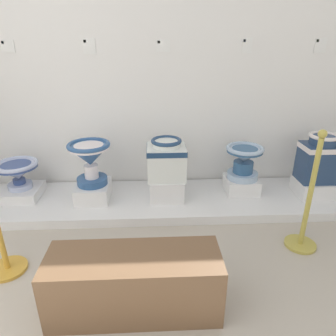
{
  "coord_description": "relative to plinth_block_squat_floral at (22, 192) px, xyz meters",
  "views": [
    {
      "loc": [
        2.02,
        -0.14,
        1.56
      ],
      "look_at": [
        2.16,
        2.6,
        0.4
      ],
      "focal_mm": 32.6,
      "sensor_mm": 36.0,
      "label": 1
    }
  ],
  "objects": [
    {
      "name": "plinth_block_squat_floral",
      "position": [
        0.0,
        0.0,
        0.0
      ],
      "size": [
        0.38,
        0.37,
        0.1
      ],
      "primitive_type": "cube",
      "color": "white",
      "rests_on": "display_platform"
    },
    {
      "name": "plinth_block_pale_glazed",
      "position": [
        1.47,
        -0.07,
        0.06
      ],
      "size": [
        0.33,
        0.36,
        0.21
      ],
      "primitive_type": "cube",
      "color": "white",
      "rests_on": "display_platform"
    },
    {
      "name": "display_platform",
      "position": [
        1.49,
        -0.07,
        -0.09
      ],
      "size": [
        3.72,
        0.8,
        0.09
      ],
      "primitive_type": "cube",
      "color": "white",
      "rests_on": "ground_plane"
    },
    {
      "name": "antique_toilet_leftmost",
      "position": [
        0.73,
        -0.07,
        0.4
      ],
      "size": [
        0.4,
        0.4,
        0.42
      ],
      "color": "#2F578E",
      "rests_on": "plinth_block_leftmost"
    },
    {
      "name": "antique_toilet_slender_white",
      "position": [
        2.25,
        0.01,
        0.32
      ],
      "size": [
        0.37,
        0.37,
        0.34
      ],
      "color": "#A3BDD9",
      "rests_on": "plinth_block_slender_white"
    },
    {
      "name": "info_placard_fifth",
      "position": [
        3.01,
        0.34,
        1.38
      ],
      "size": [
        0.12,
        0.01,
        0.14
      ],
      "color": "white"
    },
    {
      "name": "plinth_block_broad_patterned",
      "position": [
        2.98,
        -0.09,
        0.03
      ],
      "size": [
        0.36,
        0.33,
        0.16
      ],
      "primitive_type": "cube",
      "color": "white",
      "rests_on": "display_platform"
    },
    {
      "name": "antique_toilet_broad_patterned",
      "position": [
        2.98,
        -0.09,
        0.36
      ],
      "size": [
        0.37,
        0.28,
        0.48
      ],
      "color": "navy",
      "rests_on": "plinth_block_broad_patterned"
    },
    {
      "name": "plinth_block_slender_white",
      "position": [
        2.25,
        0.01,
        0.03
      ],
      "size": [
        0.33,
        0.3,
        0.15
      ],
      "primitive_type": "cube",
      "color": "white",
      "rests_on": "display_platform"
    },
    {
      "name": "wall_back",
      "position": [
        1.49,
        0.38,
        1.41
      ],
      "size": [
        4.55,
        0.06,
        3.1
      ],
      "primitive_type": "cube",
      "color": "white",
      "rests_on": "ground_plane"
    },
    {
      "name": "info_placard_first",
      "position": [
        -0.01,
        0.34,
        1.37
      ],
      "size": [
        0.12,
        0.01,
        0.11
      ],
      "color": "white"
    },
    {
      "name": "antique_toilet_pale_glazed",
      "position": [
        1.47,
        -0.07,
        0.37
      ],
      "size": [
        0.37,
        0.33,
        0.4
      ],
      "color": "white",
      "rests_on": "plinth_block_pale_glazed"
    },
    {
      "name": "antique_toilet_squat_floral",
      "position": [
        0.0,
        0.0,
        0.24
      ],
      "size": [
        0.41,
        0.41,
        0.28
      ],
      "color": "silver",
      "rests_on": "plinth_block_squat_floral"
    },
    {
      "name": "info_placard_second",
      "position": [
        0.75,
        0.34,
        1.37
      ],
      "size": [
        0.12,
        0.01,
        0.14
      ],
      "color": "white"
    },
    {
      "name": "stanchion_post_near_left",
      "position": [
        0.26,
        -0.99,
        0.12
      ],
      "size": [
        0.27,
        0.27,
        0.94
      ],
      "color": "gold",
      "rests_on": "ground_plane"
    },
    {
      "name": "info_placard_fourth",
      "position": [
        2.27,
        0.34,
        1.38
      ],
      "size": [
        0.09,
        0.01,
        0.14
      ],
      "color": "white"
    },
    {
      "name": "plinth_block_leftmost",
      "position": [
        0.73,
        -0.07,
        0.03
      ],
      "size": [
        0.32,
        0.38,
        0.16
      ],
      "primitive_type": "cube",
      "color": "white",
      "rests_on": "display_platform"
    },
    {
      "name": "museum_bench",
      "position": [
        1.21,
        -1.38,
        0.06
      ],
      "size": [
        1.04,
        0.36,
        0.4
      ],
      "primitive_type": "cube",
      "color": "brown",
      "rests_on": "ground_plane"
    },
    {
      "name": "info_placard_third",
      "position": [
        1.45,
        0.34,
        1.37
      ],
      "size": [
        0.13,
        0.01,
        0.11
      ],
      "color": "white"
    },
    {
      "name": "stanchion_post_near_right",
      "position": [
        2.53,
        -0.81,
        0.16
      ],
      "size": [
        0.25,
        0.25,
        0.98
      ],
      "color": "#B6A545",
      "rests_on": "ground_plane"
    }
  ]
}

